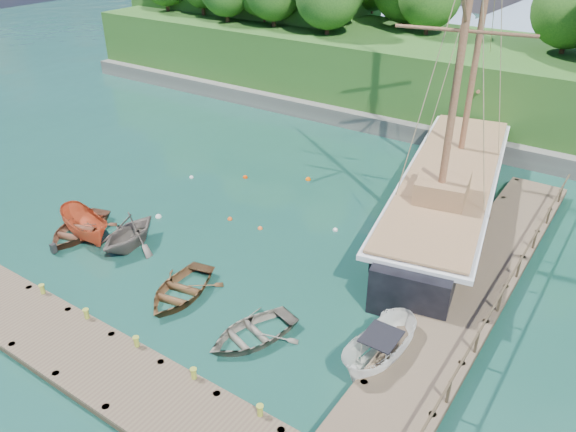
% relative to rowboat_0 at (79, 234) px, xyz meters
% --- Properties ---
extents(ground, '(160.00, 160.00, 0.00)m').
position_rel_rowboat_0_xyz_m(ground, '(7.84, 0.37, 0.00)').
color(ground, '#133E2E').
rests_on(ground, ground).
extents(dock_near, '(20.00, 3.20, 1.10)m').
position_rel_rowboat_0_xyz_m(dock_near, '(9.84, -6.13, 0.43)').
color(dock_near, brown).
rests_on(dock_near, ground).
extents(dock_east, '(3.20, 24.00, 1.10)m').
position_rel_rowboat_0_xyz_m(dock_east, '(19.34, 7.37, 0.43)').
color(dock_east, brown).
rests_on(dock_east, ground).
extents(bollard_0, '(0.26, 0.26, 0.45)m').
position_rel_rowboat_0_xyz_m(bollard_0, '(3.84, -4.73, 0.00)').
color(bollard_0, olive).
rests_on(bollard_0, ground).
extents(bollard_1, '(0.26, 0.26, 0.45)m').
position_rel_rowboat_0_xyz_m(bollard_1, '(6.84, -4.73, 0.00)').
color(bollard_1, olive).
rests_on(bollard_1, ground).
extents(bollard_2, '(0.26, 0.26, 0.45)m').
position_rel_rowboat_0_xyz_m(bollard_2, '(9.84, -4.73, 0.00)').
color(bollard_2, olive).
rests_on(bollard_2, ground).
extents(bollard_3, '(0.26, 0.26, 0.45)m').
position_rel_rowboat_0_xyz_m(bollard_3, '(12.84, -4.73, 0.00)').
color(bollard_3, olive).
rests_on(bollard_3, ground).
extents(bollard_4, '(0.26, 0.26, 0.45)m').
position_rel_rowboat_0_xyz_m(bollard_4, '(15.84, -4.73, 0.00)').
color(bollard_4, olive).
rests_on(bollard_4, ground).
extents(rowboat_0, '(4.11, 4.96, 0.89)m').
position_rel_rowboat_0_xyz_m(rowboat_0, '(0.00, 0.00, 0.00)').
color(rowboat_0, brown).
rests_on(rowboat_0, ground).
extents(rowboat_1, '(3.82, 4.25, 2.00)m').
position_rel_rowboat_0_xyz_m(rowboat_1, '(3.29, 0.71, 0.00)').
color(rowboat_1, '#645952').
rests_on(rowboat_1, ground).
extents(rowboat_2, '(3.76, 4.71, 0.87)m').
position_rel_rowboat_0_xyz_m(rowboat_2, '(8.40, -0.86, 0.00)').
color(rowboat_2, brown).
rests_on(rowboat_2, ground).
extents(rowboat_3, '(3.99, 4.72, 0.83)m').
position_rel_rowboat_0_xyz_m(rowboat_3, '(12.87, -1.34, 0.00)').
color(rowboat_3, '#6C6659').
rests_on(rowboat_3, ground).
extents(motorboat_orange, '(4.65, 2.73, 1.69)m').
position_rel_rowboat_0_xyz_m(motorboat_orange, '(0.74, 0.02, 0.00)').
color(motorboat_orange, '#C84D28').
rests_on(motorboat_orange, ground).
extents(cabin_boat_white, '(2.06, 4.59, 1.72)m').
position_rel_rowboat_0_xyz_m(cabin_boat_white, '(17.84, 0.27, 0.00)').
color(cabin_boat_white, silver).
rests_on(cabin_boat_white, ground).
extents(schooner, '(8.64, 27.00, 19.88)m').
position_rel_rowboat_0_xyz_m(schooner, '(15.59, 13.40, 1.10)').
color(schooner, black).
rests_on(schooner, ground).
extents(mooring_buoy_0, '(0.36, 0.36, 0.36)m').
position_rel_rowboat_0_xyz_m(mooring_buoy_0, '(2.23, 3.75, 0.00)').
color(mooring_buoy_0, silver).
rests_on(mooring_buoy_0, ground).
extents(mooring_buoy_1, '(0.28, 0.28, 0.28)m').
position_rel_rowboat_0_xyz_m(mooring_buoy_1, '(5.76, 5.86, 0.00)').
color(mooring_buoy_1, '#D34A15').
rests_on(mooring_buoy_1, ground).
extents(mooring_buoy_2, '(0.27, 0.27, 0.27)m').
position_rel_rowboat_0_xyz_m(mooring_buoy_2, '(7.80, 5.99, 0.00)').
color(mooring_buoy_2, orange).
rests_on(mooring_buoy_2, ground).
extents(mooring_buoy_3, '(0.29, 0.29, 0.29)m').
position_rel_rowboat_0_xyz_m(mooring_buoy_3, '(11.32, 8.17, 0.00)').
color(mooring_buoy_3, silver).
rests_on(mooring_buoy_3, ground).
extents(mooring_buoy_4, '(0.32, 0.32, 0.32)m').
position_rel_rowboat_0_xyz_m(mooring_buoy_4, '(3.07, 10.69, 0.00)').
color(mooring_buoy_4, '#E13800').
rests_on(mooring_buoy_4, ground).
extents(mooring_buoy_5, '(0.35, 0.35, 0.35)m').
position_rel_rowboat_0_xyz_m(mooring_buoy_5, '(6.64, 12.74, 0.00)').
color(mooring_buoy_5, '#F05500').
rests_on(mooring_buoy_5, ground).
extents(mooring_buoy_6, '(0.28, 0.28, 0.28)m').
position_rel_rowboat_0_xyz_m(mooring_buoy_6, '(0.16, 8.71, 0.00)').
color(mooring_buoy_6, silver).
rests_on(mooring_buoy_6, ground).
extents(headland, '(51.00, 19.31, 12.90)m').
position_rel_rowboat_0_xyz_m(headland, '(-5.03, 31.73, 5.54)').
color(headland, '#474744').
rests_on(headland, ground).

